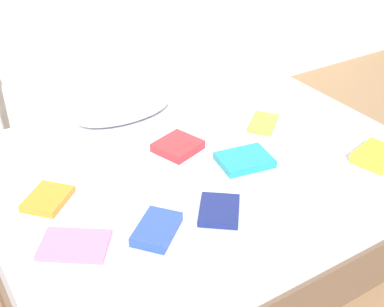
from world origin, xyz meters
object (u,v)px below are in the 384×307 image
bed (197,197)px  textbook_orange (48,199)px  textbook_teal (245,160)px  textbook_pink (74,245)px  textbook_navy (219,210)px  pillow (123,109)px  textbook_lime (263,123)px  textbook_red (178,146)px  textbook_yellow (376,156)px  textbook_white (307,146)px  textbook_blue (157,229)px

bed → textbook_orange: size_ratio=10.48×
textbook_teal → textbook_pink: (-0.87, -0.12, -0.01)m
bed → textbook_navy: bearing=-111.0°
pillow → textbook_orange: size_ratio=2.82×
pillow → textbook_pink: size_ratio=2.16×
textbook_pink → textbook_lime: bearing=52.6°
textbook_red → textbook_orange: bearing=167.2°
textbook_orange → textbook_yellow: textbook_yellow is taller
pillow → textbook_lime: size_ratio=2.53×
textbook_red → textbook_orange: size_ratio=1.03×
textbook_white → textbook_yellow: 0.32m
pillow → textbook_orange: (-0.58, -0.50, -0.03)m
textbook_white → textbook_yellow: (0.20, -0.24, 0.01)m
pillow → textbook_teal: pillow is taller
textbook_blue → textbook_lime: 0.98m
pillow → textbook_red: bearing=-79.5°
textbook_lime → textbook_pink: size_ratio=0.86×
textbook_navy → textbook_blue: bearing=123.3°
textbook_lime → textbook_pink: bearing=157.8°
pillow → textbook_orange: bearing=-139.4°
textbook_navy → textbook_red: bearing=26.9°
bed → textbook_white: textbook_white is taller
textbook_yellow → bed: bearing=130.3°
bed → textbook_yellow: textbook_yellow is taller
bed → textbook_orange: textbook_orange is taller
textbook_red → textbook_white: bearing=-50.0°
textbook_white → textbook_orange: size_ratio=1.12×
textbook_white → textbook_blue: bearing=-161.8°
textbook_red → textbook_lime: bearing=-21.5°
textbook_teal → textbook_lime: size_ratio=1.11×
bed → textbook_red: textbook_red is taller
bed → textbook_orange: bearing=178.2°
textbook_red → textbook_lime: textbook_red is taller
bed → textbook_teal: size_ratio=8.43×
textbook_pink → textbook_yellow: bearing=28.1°
textbook_blue → textbook_pink: 0.31m
textbook_white → pillow: bearing=137.6°
textbook_orange → textbook_blue: bearing=-96.8°
textbook_white → textbook_yellow: bearing=-41.1°
textbook_white → textbook_lime: (-0.03, 0.30, -0.01)m
bed → textbook_white: (0.47, -0.24, 0.27)m
pillow → textbook_orange: 0.77m
pillow → textbook_yellow: bearing=-50.9°
textbook_blue → textbook_teal: bearing=-19.5°
textbook_red → textbook_yellow: size_ratio=0.97×
textbook_blue → textbook_orange: textbook_blue is taller
textbook_red → textbook_white: textbook_red is taller
pillow → textbook_white: 0.98m
textbook_orange → bed: bearing=-43.9°
pillow → textbook_navy: pillow is taller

